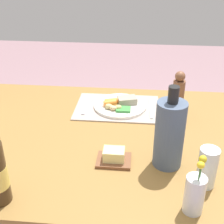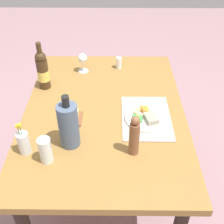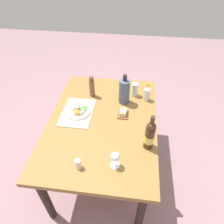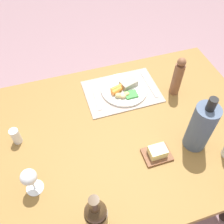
{
  "view_description": "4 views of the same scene",
  "coord_description": "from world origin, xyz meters",
  "px_view_note": "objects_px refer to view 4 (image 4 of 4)",
  "views": [
    {
      "loc": [
        -0.18,
        1.13,
        1.48
      ],
      "look_at": [
        -0.07,
        -0.03,
        0.85
      ],
      "focal_mm": 49.88,
      "sensor_mm": 36.0,
      "label": 1
    },
    {
      "loc": [
        -1.42,
        -0.06,
        1.88
      ],
      "look_at": [
        -0.09,
        -0.05,
        0.81
      ],
      "focal_mm": 46.45,
      "sensor_mm": 36.0,
      "label": 2
    },
    {
      "loc": [
        1.32,
        0.26,
        2.07
      ],
      "look_at": [
        -0.06,
        0.08,
        0.8
      ],
      "focal_mm": 32.37,
      "sensor_mm": 36.0,
      "label": 3
    },
    {
      "loc": [
        0.28,
        0.67,
        1.78
      ],
      "look_at": [
        0.04,
        -0.07,
        0.82
      ],
      "focal_mm": 39.64,
      "sensor_mm": 36.0,
      "label": 4
    }
  ],
  "objects_px": {
    "wine_bottle": "(97,220)",
    "salt_shaker": "(16,136)",
    "dinner_plate": "(124,89)",
    "wine_glass": "(29,178)",
    "dining_table": "(124,140)",
    "fork": "(149,85)",
    "knife": "(97,97)",
    "pepper_mill": "(178,77)",
    "butter_dish": "(157,153)",
    "cooler_bottle": "(201,127)"
  },
  "relations": [
    {
      "from": "knife",
      "to": "salt_shaker",
      "type": "relative_size",
      "value": 2.15
    },
    {
      "from": "knife",
      "to": "wine_glass",
      "type": "relative_size",
      "value": 1.29
    },
    {
      "from": "fork",
      "to": "knife",
      "type": "bearing_deg",
      "value": -0.52
    },
    {
      "from": "knife",
      "to": "butter_dish",
      "type": "bearing_deg",
      "value": 115.79
    },
    {
      "from": "fork",
      "to": "pepper_mill",
      "type": "xyz_separation_m",
      "value": [
        -0.11,
        0.09,
        0.11
      ]
    },
    {
      "from": "dinner_plate",
      "to": "pepper_mill",
      "type": "relative_size",
      "value": 1.09
    },
    {
      "from": "pepper_mill",
      "to": "wine_glass",
      "type": "height_order",
      "value": "pepper_mill"
    },
    {
      "from": "knife",
      "to": "pepper_mill",
      "type": "xyz_separation_m",
      "value": [
        -0.43,
        0.09,
        0.11
      ]
    },
    {
      "from": "knife",
      "to": "salt_shaker",
      "type": "xyz_separation_m",
      "value": [
        0.44,
        0.16,
        0.03
      ]
    },
    {
      "from": "wine_glass",
      "to": "dining_table",
      "type": "bearing_deg",
      "value": -159.86
    },
    {
      "from": "butter_dish",
      "to": "pepper_mill",
      "type": "height_order",
      "value": "pepper_mill"
    },
    {
      "from": "knife",
      "to": "wine_bottle",
      "type": "height_order",
      "value": "wine_bottle"
    },
    {
      "from": "cooler_bottle",
      "to": "wine_glass",
      "type": "xyz_separation_m",
      "value": [
        0.76,
        -0.0,
        -0.03
      ]
    },
    {
      "from": "dinner_plate",
      "to": "cooler_bottle",
      "type": "relative_size",
      "value": 0.83
    },
    {
      "from": "dining_table",
      "to": "cooler_bottle",
      "type": "relative_size",
      "value": 4.44
    },
    {
      "from": "dinner_plate",
      "to": "wine_glass",
      "type": "distance_m",
      "value": 0.71
    },
    {
      "from": "knife",
      "to": "cooler_bottle",
      "type": "relative_size",
      "value": 0.59
    },
    {
      "from": "wine_bottle",
      "to": "cooler_bottle",
      "type": "height_order",
      "value": "wine_bottle"
    },
    {
      "from": "dining_table",
      "to": "dinner_plate",
      "type": "xyz_separation_m",
      "value": [
        -0.09,
        -0.26,
        0.11
      ]
    },
    {
      "from": "knife",
      "to": "butter_dish",
      "type": "relative_size",
      "value": 1.44
    },
    {
      "from": "pepper_mill",
      "to": "cooler_bottle",
      "type": "bearing_deg",
      "value": 79.64
    },
    {
      "from": "wine_glass",
      "to": "pepper_mill",
      "type": "bearing_deg",
      "value": -157.81
    },
    {
      "from": "butter_dish",
      "to": "salt_shaker",
      "type": "relative_size",
      "value": 1.5
    },
    {
      "from": "butter_dish",
      "to": "salt_shaker",
      "type": "xyz_separation_m",
      "value": [
        0.61,
        -0.28,
        0.02
      ]
    },
    {
      "from": "wine_bottle",
      "to": "pepper_mill",
      "type": "distance_m",
      "value": 0.84
    },
    {
      "from": "fork",
      "to": "wine_bottle",
      "type": "relative_size",
      "value": 0.65
    },
    {
      "from": "pepper_mill",
      "to": "wine_glass",
      "type": "distance_m",
      "value": 0.89
    },
    {
      "from": "dining_table",
      "to": "wine_bottle",
      "type": "xyz_separation_m",
      "value": [
        0.25,
        0.42,
        0.23
      ]
    },
    {
      "from": "fork",
      "to": "wine_glass",
      "type": "distance_m",
      "value": 0.83
    },
    {
      "from": "wine_glass",
      "to": "fork",
      "type": "bearing_deg",
      "value": -148.89
    },
    {
      "from": "fork",
      "to": "knife",
      "type": "xyz_separation_m",
      "value": [
        0.32,
        0.01,
        0.0
      ]
    },
    {
      "from": "knife",
      "to": "dining_table",
      "type": "bearing_deg",
      "value": 111.14
    },
    {
      "from": "wine_bottle",
      "to": "salt_shaker",
      "type": "distance_m",
      "value": 0.58
    },
    {
      "from": "wine_bottle",
      "to": "pepper_mill",
      "type": "bearing_deg",
      "value": -136.36
    },
    {
      "from": "butter_dish",
      "to": "pepper_mill",
      "type": "relative_size",
      "value": 0.54
    },
    {
      "from": "dinner_plate",
      "to": "butter_dish",
      "type": "relative_size",
      "value": 2.03
    },
    {
      "from": "wine_bottle",
      "to": "salt_shaker",
      "type": "relative_size",
      "value": 3.82
    },
    {
      "from": "dinner_plate",
      "to": "salt_shaker",
      "type": "xyz_separation_m",
      "value": [
        0.61,
        0.16,
        0.02
      ]
    },
    {
      "from": "butter_dish",
      "to": "wine_bottle",
      "type": "relative_size",
      "value": 0.39
    },
    {
      "from": "dinner_plate",
      "to": "fork",
      "type": "distance_m",
      "value": 0.15
    },
    {
      "from": "butter_dish",
      "to": "salt_shaker",
      "type": "bearing_deg",
      "value": -24.32
    },
    {
      "from": "dining_table",
      "to": "wine_glass",
      "type": "relative_size",
      "value": 9.76
    },
    {
      "from": "wine_glass",
      "to": "knife",
      "type": "bearing_deg",
      "value": -132.7
    },
    {
      "from": "knife",
      "to": "pepper_mill",
      "type": "distance_m",
      "value": 0.46
    },
    {
      "from": "dinner_plate",
      "to": "wine_bottle",
      "type": "xyz_separation_m",
      "value": [
        0.34,
        0.67,
        0.12
      ]
    },
    {
      "from": "salt_shaker",
      "to": "pepper_mill",
      "type": "xyz_separation_m",
      "value": [
        -0.88,
        -0.07,
        0.07
      ]
    },
    {
      "from": "wine_glass",
      "to": "wine_bottle",
      "type": "bearing_deg",
      "value": 131.01
    },
    {
      "from": "fork",
      "to": "salt_shaker",
      "type": "distance_m",
      "value": 0.78
    },
    {
      "from": "dining_table",
      "to": "salt_shaker",
      "type": "distance_m",
      "value": 0.54
    },
    {
      "from": "fork",
      "to": "wine_glass",
      "type": "bearing_deg",
      "value": 29.6
    }
  ]
}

